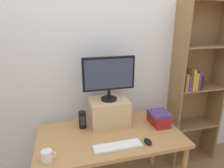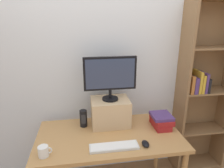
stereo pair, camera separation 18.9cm
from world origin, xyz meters
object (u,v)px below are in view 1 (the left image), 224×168
Objects in this scene: computer_monitor at (109,76)px; desk at (110,141)px; keyboard at (118,146)px; desk_speaker at (83,120)px; book_stack at (159,118)px; computer_mouse at (148,142)px; bookshelf_unit at (195,87)px; riser_box at (109,112)px; coffee_mug at (47,156)px.

desk is at bearing -101.18° from computer_monitor.
keyboard is at bearing -93.98° from computer_monitor.
book_stack is at bearing -9.17° from desk_speaker.
desk_speaker is (-0.81, 0.13, 0.02)m from book_stack.
keyboard is at bearing 178.12° from computer_mouse.
keyboard is (-1.16, -0.56, -0.27)m from bookshelf_unit.
riser_box reaches higher than coffee_mug.
desk_speaker is at bearing -178.97° from computer_monitor.
bookshelf_unit reaches higher than book_stack.
computer_mouse is 0.88m from coffee_mug.
desk_speaker reaches higher than book_stack.
riser_box is at bearing 90.00° from computer_monitor.
bookshelf_unit reaches higher than desk.
desk is at bearing -39.31° from desk_speaker.
riser_box is 2.21× the size of desk_speaker.
bookshelf_unit is (1.18, 0.34, 0.36)m from desk.
bookshelf_unit is 1.86m from coffee_mug.
keyboard is (-0.03, -0.43, -0.53)m from computer_monitor.
desk_speaker is at bearing 170.83° from book_stack.
computer_mouse is at bearing -147.20° from bookshelf_unit.
keyboard is 0.28m from computer_mouse.
keyboard is 0.50m from desk_speaker.
desk is at bearing -101.10° from riser_box.
keyboard is 1.62× the size of book_stack.
riser_box reaches higher than desk.
keyboard is 4.18× the size of computer_mouse.
desk is 0.64m from coffee_mug.
coffee_mug is (-0.58, -0.24, 0.12)m from desk.
book_stack is (0.55, 0.29, 0.06)m from keyboard.
riser_box is 0.77m from coffee_mug.
desk_speaker is (-0.25, 0.42, 0.08)m from keyboard.
desk is 12.12× the size of coffee_mug.
riser_box is (0.04, 0.21, 0.22)m from desk.
keyboard is 3.75× the size of coffee_mug.
coffee_mug is at bearing -178.31° from keyboard.
desk is 13.50× the size of computer_mouse.
computer_monitor is (0.04, 0.20, 0.62)m from desk.
keyboard is at bearing -58.88° from desk_speaker.
bookshelf_unit is 19.47× the size of computer_mouse.
desk is 0.58m from book_stack.
computer_monitor is at bearing -90.00° from riser_box.
desk is 5.23× the size of book_stack.
riser_box is at bearing 165.30° from book_stack.
bookshelf_unit is 3.80× the size of computer_monitor.
coffee_mug is at bearing -144.32° from riser_box.
coffee_mug is (-0.59, -0.02, 0.03)m from keyboard.
book_stack reaches higher than keyboard.
computer_mouse is 0.41m from book_stack.
computer_monitor is at bearing -173.43° from bookshelf_unit.
computer_monitor reaches higher than desk_speaker.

